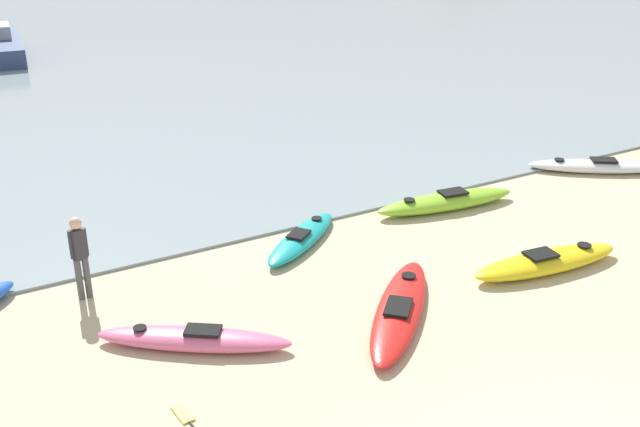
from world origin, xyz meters
TOP-DOWN VIEW (x-y plane):
  - bay_water at (0.00, 45.02)m, footprint 160.00×70.00m
  - kayak_on_sand_1 at (0.46, 6.03)m, footprint 3.01×3.06m
  - kayak_on_sand_2 at (8.87, 9.33)m, footprint 3.25×2.48m
  - kayak_on_sand_4 at (0.32, 9.31)m, footprint 2.57×2.13m
  - kayak_on_sand_5 at (-2.92, 6.87)m, footprint 2.93×2.29m
  - kayak_on_sand_6 at (3.87, 6.04)m, footprint 3.28×1.10m
  - kayak_on_sand_7 at (4.03, 9.32)m, footprint 3.49×1.16m
  - person_near_waterline at (-4.05, 9.29)m, footprint 0.32×0.24m
  - moored_boat_1 at (-2.35, 31.24)m, footprint 2.25×5.65m

SIDE VIEW (x-z plane):
  - bay_water at x=0.00m, z-range 0.00..0.06m
  - kayak_on_sand_4 at x=0.32m, z-range -0.02..0.29m
  - kayak_on_sand_1 at x=0.46m, z-range -0.02..0.29m
  - kayak_on_sand_5 at x=-2.92m, z-range -0.02..0.32m
  - kayak_on_sand_2 at x=8.87m, z-range -0.02..0.33m
  - kayak_on_sand_6 at x=3.87m, z-range -0.02..0.36m
  - kayak_on_sand_7 at x=4.03m, z-range -0.02..0.38m
  - moored_boat_1 at x=-2.35m, z-range -0.13..1.15m
  - person_near_waterline at x=-4.05m, z-range 0.11..1.68m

